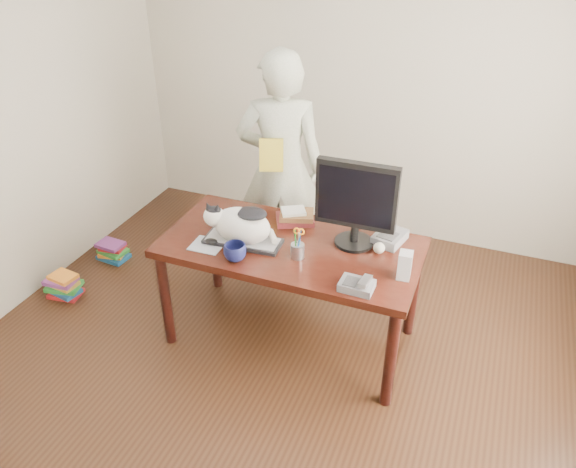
{
  "coord_description": "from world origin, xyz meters",
  "views": [
    {
      "loc": [
        1.06,
        -2.13,
        2.61
      ],
      "look_at": [
        0.0,
        0.55,
        0.85
      ],
      "focal_mm": 35.0,
      "sensor_mm": 36.0,
      "label": 1
    }
  ],
  "objects_px": {
    "pen_cup": "(298,249)",
    "coffee_mug": "(235,252)",
    "desk": "(295,257)",
    "baseball": "(379,248)",
    "speaker": "(405,265)",
    "calculator": "(390,237)",
    "book_pile_b": "(113,251)",
    "book_pile_a": "(64,286)",
    "keyboard": "(243,241)",
    "monitor": "(356,200)",
    "person": "(281,168)",
    "cat": "(240,224)",
    "mouse": "(212,242)",
    "book_stack": "(295,217)",
    "phone": "(358,285)"
  },
  "relations": [
    {
      "from": "mouse",
      "to": "speaker",
      "type": "xyz_separation_m",
      "value": [
        1.17,
        0.09,
        0.06
      ]
    },
    {
      "from": "baseball",
      "to": "book_pile_b",
      "type": "xyz_separation_m",
      "value": [
        -2.25,
        0.25,
        -0.71
      ]
    },
    {
      "from": "mouse",
      "to": "phone",
      "type": "distance_m",
      "value": 0.97
    },
    {
      "from": "desk",
      "to": "book_pile_a",
      "type": "height_order",
      "value": "desk"
    },
    {
      "from": "monitor",
      "to": "book_pile_b",
      "type": "xyz_separation_m",
      "value": [
        -2.08,
        0.22,
        -0.99
      ]
    },
    {
      "from": "desk",
      "to": "mouse",
      "type": "xyz_separation_m",
      "value": [
        -0.45,
        -0.26,
        0.17
      ]
    },
    {
      "from": "monitor",
      "to": "person",
      "type": "xyz_separation_m",
      "value": [
        -0.73,
        0.62,
        -0.19
      ]
    },
    {
      "from": "keyboard",
      "to": "monitor",
      "type": "height_order",
      "value": "monitor"
    },
    {
      "from": "pen_cup",
      "to": "book_pile_b",
      "type": "bearing_deg",
      "value": 165.34
    },
    {
      "from": "baseball",
      "to": "book_pile_a",
      "type": "xyz_separation_m",
      "value": [
        -2.28,
        -0.3,
        -0.7
      ]
    },
    {
      "from": "monitor",
      "to": "book_pile_a",
      "type": "relative_size",
      "value": 2.05
    },
    {
      "from": "desk",
      "to": "baseball",
      "type": "height_order",
      "value": "baseball"
    },
    {
      "from": "coffee_mug",
      "to": "book_pile_b",
      "type": "height_order",
      "value": "coffee_mug"
    },
    {
      "from": "pen_cup",
      "to": "book_pile_a",
      "type": "xyz_separation_m",
      "value": [
        -1.84,
        -0.08,
        -0.72
      ]
    },
    {
      "from": "monitor",
      "to": "calculator",
      "type": "relative_size",
      "value": 2.22
    },
    {
      "from": "calculator",
      "to": "baseball",
      "type": "bearing_deg",
      "value": -88.54
    },
    {
      "from": "book_pile_b",
      "to": "keyboard",
      "type": "bearing_deg",
      "value": -17.35
    },
    {
      "from": "keyboard",
      "to": "mouse",
      "type": "height_order",
      "value": "mouse"
    },
    {
      "from": "book_stack",
      "to": "person",
      "type": "height_order",
      "value": "person"
    },
    {
      "from": "keyboard",
      "to": "book_pile_a",
      "type": "bearing_deg",
      "value": 180.0
    },
    {
      "from": "person",
      "to": "pen_cup",
      "type": "bearing_deg",
      "value": 98.67
    },
    {
      "from": "book_pile_a",
      "to": "keyboard",
      "type": "bearing_deg",
      "value": 3.91
    },
    {
      "from": "book_pile_a",
      "to": "person",
      "type": "bearing_deg",
      "value": 34.68
    },
    {
      "from": "coffee_mug",
      "to": "book_pile_a",
      "type": "xyz_separation_m",
      "value": [
        -1.51,
        0.08,
        -0.72
      ]
    },
    {
      "from": "book_pile_a",
      "to": "mouse",
      "type": "bearing_deg",
      "value": 0.59
    },
    {
      "from": "speaker",
      "to": "person",
      "type": "distance_m",
      "value": 1.38
    },
    {
      "from": "pen_cup",
      "to": "calculator",
      "type": "xyz_separation_m",
      "value": [
        0.47,
        0.37,
        -0.03
      ]
    },
    {
      "from": "desk",
      "to": "cat",
      "type": "height_order",
      "value": "cat"
    },
    {
      "from": "desk",
      "to": "cat",
      "type": "xyz_separation_m",
      "value": [
        -0.3,
        -0.18,
        0.28
      ]
    },
    {
      "from": "cat",
      "to": "speaker",
      "type": "bearing_deg",
      "value": -3.52
    },
    {
      "from": "speaker",
      "to": "baseball",
      "type": "distance_m",
      "value": 0.28
    },
    {
      "from": "phone",
      "to": "baseball",
      "type": "height_order",
      "value": "phone"
    },
    {
      "from": "mouse",
      "to": "baseball",
      "type": "bearing_deg",
      "value": 14.53
    },
    {
      "from": "monitor",
      "to": "keyboard",
      "type": "bearing_deg",
      "value": -161.61
    },
    {
      "from": "desk",
      "to": "monitor",
      "type": "bearing_deg",
      "value": 7.96
    },
    {
      "from": "pen_cup",
      "to": "coffee_mug",
      "type": "xyz_separation_m",
      "value": [
        -0.33,
        -0.16,
        -0.0
      ]
    },
    {
      "from": "baseball",
      "to": "monitor",
      "type": "bearing_deg",
      "value": 170.03
    },
    {
      "from": "mouse",
      "to": "coffee_mug",
      "type": "xyz_separation_m",
      "value": [
        0.21,
        -0.1,
        0.03
      ]
    },
    {
      "from": "mouse",
      "to": "baseball",
      "type": "xyz_separation_m",
      "value": [
        0.98,
        0.29,
        0.01
      ]
    },
    {
      "from": "baseball",
      "to": "person",
      "type": "bearing_deg",
      "value": 144.14
    },
    {
      "from": "pen_cup",
      "to": "phone",
      "type": "xyz_separation_m",
      "value": [
        0.42,
        -0.17,
        -0.03
      ]
    },
    {
      "from": "phone",
      "to": "person",
      "type": "height_order",
      "value": "person"
    },
    {
      "from": "speaker",
      "to": "baseball",
      "type": "bearing_deg",
      "value": 129.68
    },
    {
      "from": "phone",
      "to": "keyboard",
      "type": "bearing_deg",
      "value": 167.36
    },
    {
      "from": "baseball",
      "to": "cat",
      "type": "bearing_deg",
      "value": -166.26
    },
    {
      "from": "desk",
      "to": "monitor",
      "type": "distance_m",
      "value": 0.59
    },
    {
      "from": "calculator",
      "to": "book_pile_b",
      "type": "distance_m",
      "value": 2.39
    },
    {
      "from": "keyboard",
      "to": "pen_cup",
      "type": "distance_m",
      "value": 0.37
    },
    {
      "from": "keyboard",
      "to": "phone",
      "type": "xyz_separation_m",
      "value": [
        0.79,
        -0.2,
        0.01
      ]
    },
    {
      "from": "desk",
      "to": "speaker",
      "type": "bearing_deg",
      "value": -13.62
    }
  ]
}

